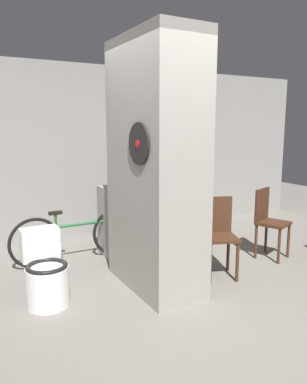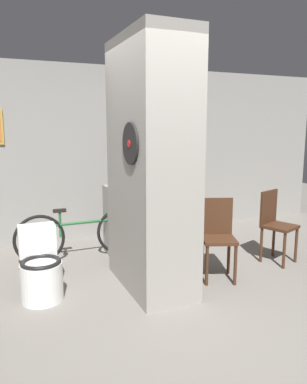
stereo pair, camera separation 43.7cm
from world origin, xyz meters
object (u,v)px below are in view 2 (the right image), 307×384
toilet (41,270)px  bicycle (81,234)px  chair_near_pillar (218,234)px  chair_by_doorway (275,222)px  bottle_tall (166,177)px

toilet → bicycle: size_ratio=0.42×
chair_near_pillar → toilet: bearing=-166.4°
chair_by_doorway → bottle_tall: (-1.06, 1.01, 0.51)m
bottle_tall → bicycle: bearing=177.7°
toilet → chair_near_pillar: chair_near_pillar is taller
bicycle → bottle_tall: size_ratio=6.42×
bottle_tall → chair_by_doorway: bearing=-43.6°
toilet → chair_by_doorway: 2.88m
chair_by_doorway → bicycle: (-2.25, 1.06, -0.18)m
bicycle → bottle_tall: bearing=-2.3°
chair_near_pillar → bicycle: 1.79m
chair_by_doorway → bicycle: 2.49m
toilet → chair_by_doorway: size_ratio=0.78×
chair_near_pillar → chair_by_doorway: same height
bicycle → bottle_tall: 1.37m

